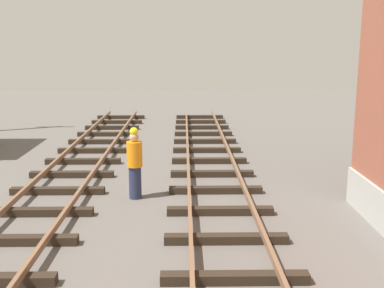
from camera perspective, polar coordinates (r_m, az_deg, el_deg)
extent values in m
cube|color=#2D2319|center=(8.33, 5.13, -15.67)|extent=(2.50, 0.24, 0.18)
cube|color=#2D2319|center=(9.80, 4.11, -11.24)|extent=(2.50, 0.24, 0.18)
cube|color=#2D2319|center=(11.33, 3.38, -7.99)|extent=(2.50, 0.24, 0.18)
cube|color=#2D2319|center=(12.88, 2.84, -5.51)|extent=(2.50, 0.24, 0.18)
cube|color=#2D2319|center=(14.45, 2.41, -3.57)|extent=(2.50, 0.24, 0.18)
cube|color=#2D2319|center=(16.04, 2.07, -2.01)|extent=(2.50, 0.24, 0.18)
cube|color=#2D2319|center=(17.63, 1.79, -0.73)|extent=(2.50, 0.24, 0.18)
cube|color=#2D2319|center=(19.24, 1.56, 0.33)|extent=(2.50, 0.24, 0.18)
cube|color=#2D2319|center=(20.85, 1.37, 1.23)|extent=(2.50, 0.24, 0.18)
cube|color=#2D2319|center=(22.46, 1.20, 2.00)|extent=(2.50, 0.24, 0.18)
cube|color=#2D2319|center=(24.08, 1.05, 2.67)|extent=(2.50, 0.24, 0.18)
cube|color=#2D2319|center=(25.70, 0.92, 3.26)|extent=(2.50, 0.24, 0.18)
cube|color=#2D2319|center=(10.34, -20.37, -10.74)|extent=(2.50, 0.24, 0.18)
cube|color=#2D2319|center=(11.79, -17.75, -7.74)|extent=(2.50, 0.24, 0.18)
cube|color=#2D2319|center=(13.29, -15.74, -5.40)|extent=(2.50, 0.24, 0.18)
cube|color=#2D2319|center=(14.82, -14.16, -3.54)|extent=(2.50, 0.24, 0.18)
cube|color=#2D2319|center=(16.37, -12.87, -2.02)|extent=(2.50, 0.24, 0.18)
cube|color=#2D2319|center=(17.94, -11.82, -0.77)|extent=(2.50, 0.24, 0.18)
cube|color=#2D2319|center=(19.51, -10.93, 0.28)|extent=(2.50, 0.24, 0.18)
cube|color=#2D2319|center=(21.10, -10.18, 1.18)|extent=(2.50, 0.24, 0.18)
cube|color=#2D2319|center=(22.70, -9.53, 1.95)|extent=(2.50, 0.24, 0.18)
cube|color=#2D2319|center=(24.30, -8.96, 2.61)|extent=(2.50, 0.24, 0.18)
cube|color=#2D2319|center=(25.91, -8.47, 3.20)|extent=(2.50, 0.24, 0.18)
cylinder|color=#262D4C|center=(12.46, -6.80, -4.57)|extent=(0.32, 0.32, 0.85)
cylinder|color=orange|center=(12.27, -6.89, -1.21)|extent=(0.40, 0.40, 0.65)
sphere|color=tan|center=(12.18, -6.94, 0.83)|extent=(0.24, 0.24, 0.24)
sphere|color=yellow|center=(12.15, -6.95, 1.48)|extent=(0.22, 0.22, 0.22)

